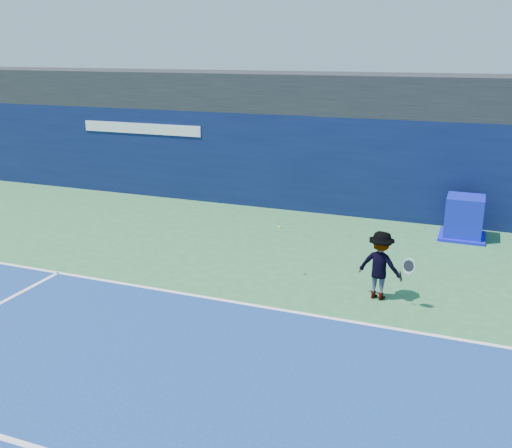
% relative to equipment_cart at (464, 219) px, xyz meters
% --- Properties ---
extents(ground, '(80.00, 80.00, 0.00)m').
position_rel_equipment_cart_xyz_m(ground, '(-3.59, -9.09, -0.53)').
color(ground, '#326F3F').
rests_on(ground, ground).
extents(baseline, '(24.00, 0.10, 0.01)m').
position_rel_equipment_cart_xyz_m(baseline, '(-3.59, -6.09, -0.52)').
color(baseline, white).
rests_on(baseline, ground).
extents(stadium_band, '(36.00, 3.00, 1.20)m').
position_rel_equipment_cart_xyz_m(stadium_band, '(-3.59, 2.41, 3.07)').
color(stadium_band, black).
rests_on(stadium_band, back_wall_assembly).
extents(back_wall_assembly, '(36.00, 1.03, 3.00)m').
position_rel_equipment_cart_xyz_m(back_wall_assembly, '(-3.59, 1.41, 0.97)').
color(back_wall_assembly, '#0A143B').
rests_on(back_wall_assembly, ground).
extents(equipment_cart, '(1.22, 1.22, 1.16)m').
position_rel_equipment_cart_xyz_m(equipment_cart, '(0.00, 0.00, 0.00)').
color(equipment_cart, '#0C13AE').
rests_on(equipment_cart, ground).
extents(tennis_player, '(1.23, 0.73, 1.44)m').
position_rel_equipment_cart_xyz_m(tennis_player, '(-1.48, -4.81, 0.19)').
color(tennis_player, white).
rests_on(tennis_player, ground).
extents(tennis_ball, '(0.07, 0.07, 0.07)m').
position_rel_equipment_cart_xyz_m(tennis_ball, '(-3.77, -4.46, 0.65)').
color(tennis_ball, '#BCCE16').
rests_on(tennis_ball, ground).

